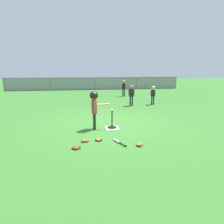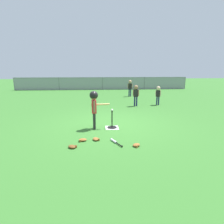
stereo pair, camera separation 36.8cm
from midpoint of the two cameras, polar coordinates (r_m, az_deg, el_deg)
ground_plane at (r=6.92m, az=1.45°, el=-3.59°), size 60.00×60.00×0.00m
home_plate at (r=6.48m, az=1.63°, el=-4.72°), size 0.44×0.44×0.01m
batting_tee at (r=6.46m, az=1.63°, el=-4.02°), size 0.32×0.32×0.58m
baseball_on_tee at (r=6.32m, az=1.66°, el=0.58°), size 0.07×0.07×0.07m
batter_child at (r=6.19m, az=-3.69°, el=2.97°), size 0.65×0.36×1.26m
fielder_deep_right at (r=13.63m, az=6.21°, el=7.76°), size 0.33×0.23×1.15m
fielder_near_left at (r=10.14m, az=8.22°, el=5.74°), size 0.31×0.22×1.11m
fielder_deep_center at (r=10.69m, az=14.64°, el=5.54°), size 0.26×0.22×1.03m
spare_bat_silver at (r=5.23m, az=2.89°, el=-8.89°), size 0.29×0.55×0.06m
glove_by_plate at (r=5.06m, az=9.41°, el=-9.76°), size 0.27×0.26×0.07m
glove_near_bats at (r=5.37m, az=-6.86°, el=-8.31°), size 0.22×0.17×0.07m
glove_tossed_aside at (r=4.97m, az=-9.77°, el=-10.22°), size 0.27×0.27×0.07m
glove_outfield_drop at (r=5.39m, az=-2.92°, el=-8.12°), size 0.21×0.25×0.07m
outfield_fence at (r=17.99m, az=-2.30°, el=8.69°), size 16.06×0.06×1.15m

